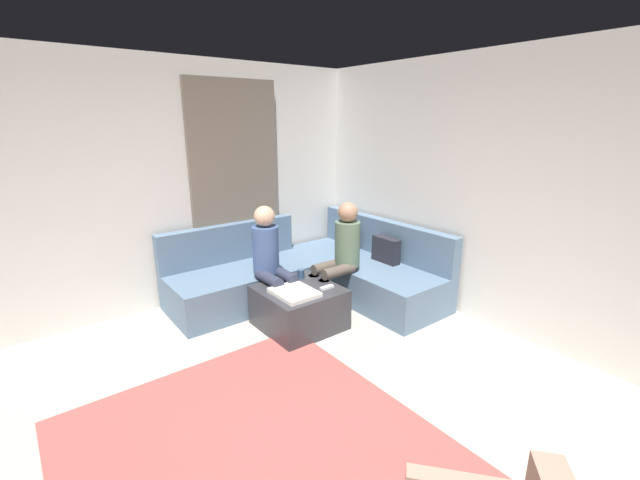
% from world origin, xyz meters
% --- Properties ---
extents(wall_back, '(6.00, 0.12, 2.70)m').
position_xyz_m(wall_back, '(0.00, 2.94, 1.35)').
color(wall_back, silver).
rests_on(wall_back, ground_plane).
extents(wall_left, '(0.12, 6.00, 2.70)m').
position_xyz_m(wall_left, '(-2.94, 0.00, 1.35)').
color(wall_left, silver).
rests_on(wall_left, ground_plane).
extents(curtain_panel, '(0.06, 1.10, 2.50)m').
position_xyz_m(curtain_panel, '(-2.84, 1.30, 1.25)').
color(curtain_panel, '#726659').
rests_on(curtain_panel, ground_plane).
extents(area_rug, '(2.60, 2.20, 0.01)m').
position_xyz_m(area_rug, '(-0.20, 0.10, 0.01)').
color(area_rug, '#AD4C47').
rests_on(area_rug, ground_plane).
extents(sectional_couch, '(2.10, 2.55, 0.87)m').
position_xyz_m(sectional_couch, '(-2.08, 1.88, 0.28)').
color(sectional_couch, slate).
rests_on(sectional_couch, ground_plane).
extents(ottoman, '(0.76, 0.76, 0.42)m').
position_xyz_m(ottoman, '(-1.55, 1.30, 0.21)').
color(ottoman, '#333338').
rests_on(ottoman, ground_plane).
extents(folded_blanket, '(0.44, 0.36, 0.04)m').
position_xyz_m(folded_blanket, '(-1.45, 1.18, 0.44)').
color(folded_blanket, white).
rests_on(folded_blanket, ottoman).
extents(coffee_mug, '(0.08, 0.08, 0.10)m').
position_xyz_m(coffee_mug, '(-1.77, 1.48, 0.47)').
color(coffee_mug, '#334C72').
rests_on(coffee_mug, ottoman).
extents(game_remote, '(0.05, 0.15, 0.02)m').
position_xyz_m(game_remote, '(-1.37, 1.52, 0.43)').
color(game_remote, white).
rests_on(game_remote, ottoman).
extents(person_on_couch_back, '(0.30, 0.60, 1.20)m').
position_xyz_m(person_on_couch_back, '(-1.65, 1.93, 0.66)').
color(person_on_couch_back, brown).
rests_on(person_on_couch_back, ground_plane).
extents(person_on_couch_side, '(0.60, 0.30, 1.20)m').
position_xyz_m(person_on_couch_side, '(-1.93, 1.21, 0.66)').
color(person_on_couch_side, '#2D3347').
rests_on(person_on_couch_side, ground_plane).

